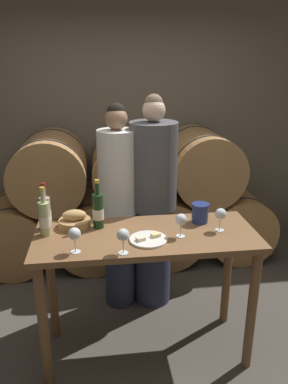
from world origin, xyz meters
TOP-DOWN VIEW (x-y plane):
  - ground_plane at (0.00, 0.00)m, footprint 10.00×10.00m
  - stone_wall_back at (0.00, 1.97)m, footprint 10.00×0.12m
  - barrel_stack at (0.00, 1.43)m, footprint 3.01×0.84m
  - tasting_table at (0.00, 0.00)m, footprint 1.47×0.60m
  - person_left at (-0.15, 0.62)m, footprint 0.31×0.31m
  - person_right at (0.14, 0.62)m, footprint 0.38×0.38m
  - wine_bottle_red at (-0.31, 0.14)m, footprint 0.08×0.08m
  - wine_bottle_white at (-0.65, 0.07)m, footprint 0.08×0.08m
  - wine_bottle_rose at (-0.66, 0.17)m, footprint 0.08×0.08m
  - blue_crock at (0.40, 0.14)m, footprint 0.12×0.12m
  - bread_basket at (-0.47, 0.17)m, footprint 0.22×0.22m
  - cheese_plate at (-0.00, -0.10)m, footprint 0.24×0.24m
  - wine_glass_far_left at (-0.45, -0.19)m, footprint 0.08×0.08m
  - wine_glass_left at (-0.17, -0.24)m, footprint 0.08×0.08m
  - wine_glass_center at (0.21, -0.07)m, footprint 0.08×0.08m
  - wine_glass_right at (0.50, -0.01)m, footprint 0.08×0.08m

SIDE VIEW (x-z plane):
  - ground_plane at x=0.00m, z-range 0.00..0.00m
  - barrel_stack at x=0.00m, z-range -0.05..1.31m
  - tasting_table at x=0.00m, z-range 0.31..1.25m
  - person_left at x=-0.15m, z-range 0.02..1.75m
  - person_right at x=0.14m, z-range 0.01..1.80m
  - cheese_plate at x=0.00m, z-range 0.93..0.97m
  - bread_basket at x=-0.47m, z-range 0.93..1.05m
  - blue_crock at x=0.40m, z-range 0.95..1.08m
  - wine_bottle_rose at x=-0.66m, z-range 0.89..1.22m
  - wine_bottle_white at x=-0.65m, z-range 0.89..1.22m
  - wine_glass_far_left at x=-0.45m, z-range 0.98..1.14m
  - wine_glass_left at x=-0.17m, z-range 0.98..1.14m
  - wine_glass_center at x=0.21m, z-range 0.98..1.14m
  - wine_glass_right at x=0.50m, z-range 0.98..1.14m
  - wine_bottle_red at x=-0.31m, z-range 0.89..1.23m
  - stone_wall_back at x=0.00m, z-range 0.00..3.20m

